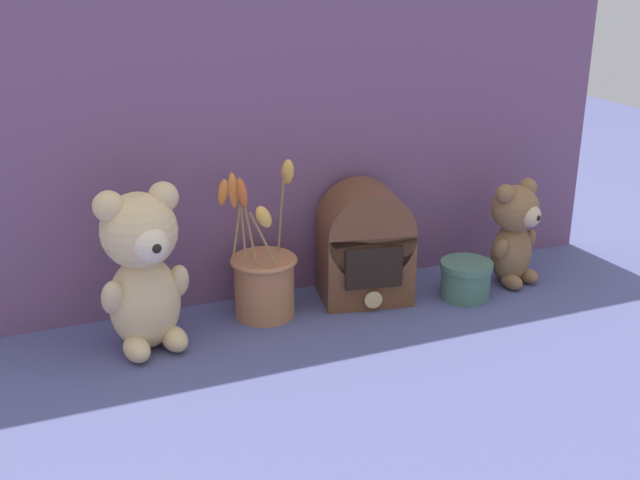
% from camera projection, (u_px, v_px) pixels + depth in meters
% --- Properties ---
extents(ground_plane, '(4.00, 4.00, 0.00)m').
position_uv_depth(ground_plane, '(324.00, 321.00, 1.53)').
color(ground_plane, '#4C5184').
extents(backdrop_wall, '(1.40, 0.02, 0.75)m').
position_uv_depth(backdrop_wall, '(291.00, 111.00, 1.55)').
color(backdrop_wall, '#704C70').
rests_on(backdrop_wall, ground).
extents(teddy_bear_large, '(0.17, 0.15, 0.30)m').
position_uv_depth(teddy_bear_large, '(143.00, 267.00, 1.38)').
color(teddy_bear_large, '#DBBC84').
rests_on(teddy_bear_large, ground).
extents(teddy_bear_medium, '(0.13, 0.11, 0.22)m').
position_uv_depth(teddy_bear_medium, '(514.00, 231.00, 1.67)').
color(teddy_bear_medium, olive).
rests_on(teddy_bear_medium, ground).
extents(flower_vase, '(0.15, 0.16, 0.31)m').
position_uv_depth(flower_vase, '(264.00, 278.00, 1.53)').
color(flower_vase, '#AD7047').
rests_on(flower_vase, ground).
extents(vintage_radio, '(0.20, 0.16, 0.24)m').
position_uv_depth(vintage_radio, '(365.00, 245.00, 1.59)').
color(vintage_radio, brown).
rests_on(vintage_radio, ground).
extents(decorative_tin_tall, '(0.11, 0.11, 0.08)m').
position_uv_depth(decorative_tin_tall, '(466.00, 279.00, 1.62)').
color(decorative_tin_tall, '#47705B').
rests_on(decorative_tin_tall, ground).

